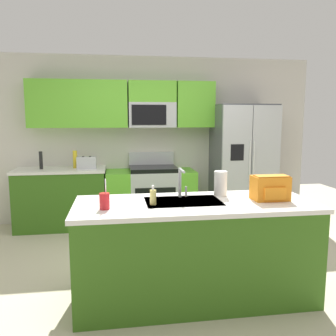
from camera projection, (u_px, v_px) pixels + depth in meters
ground_plane at (173, 273)px, 3.75m from camera, size 9.00×9.00×0.00m
kitchen_wall_unit at (143, 129)px, 5.56m from camera, size 5.20×0.43×2.60m
back_counter at (61, 198)px, 5.24m from camera, size 1.32×0.63×0.90m
range_oven at (151, 196)px, 5.44m from camera, size 1.36×0.61×1.10m
refrigerator at (242, 164)px, 5.51m from camera, size 0.90×0.76×1.85m
island_counter at (195, 250)px, 3.19m from camera, size 2.15×0.85×0.90m
toaster at (87, 163)px, 5.17m from camera, size 0.28×0.16×0.18m
pepper_mill at (41, 160)px, 5.12m from camera, size 0.05×0.05×0.26m
bottle_yellow at (75, 159)px, 5.24m from camera, size 0.06×0.06×0.26m
sink_faucet at (181, 180)px, 3.27m from camera, size 0.08×0.21×0.28m
drink_cup_red at (105, 201)px, 2.87m from camera, size 0.08×0.08×0.25m
soap_dispenser at (153, 197)px, 3.02m from camera, size 0.06×0.06×0.17m
paper_towel_roll at (221, 183)px, 3.36m from camera, size 0.12×0.12×0.24m
backpack at (270, 187)px, 3.19m from camera, size 0.32×0.22×0.23m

